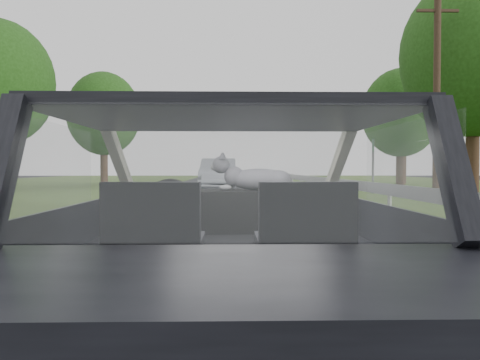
{
  "coord_description": "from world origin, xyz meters",
  "views": [
    {
      "loc": [
        0.0,
        -2.79,
        1.16
      ],
      "look_at": [
        0.07,
        0.52,
        1.08
      ],
      "focal_mm": 35.0,
      "sensor_mm": 36.0,
      "label": 1
    }
  ],
  "objects_px": {
    "cat": "(259,178)",
    "utility_pole": "(437,95)",
    "subject_car": "(230,241)",
    "other_car": "(219,174)",
    "highway_sign": "(373,166)"
  },
  "relations": [
    {
      "from": "cat",
      "to": "highway_sign",
      "type": "distance_m",
      "value": 18.75
    },
    {
      "from": "cat",
      "to": "utility_pole",
      "type": "xyz_separation_m",
      "value": [
        7.32,
        13.51,
        2.72
      ]
    },
    {
      "from": "other_car",
      "to": "highway_sign",
      "type": "distance_m",
      "value": 7.87
    },
    {
      "from": "other_car",
      "to": "highway_sign",
      "type": "xyz_separation_m",
      "value": [
        7.08,
        -3.42,
        0.41
      ]
    },
    {
      "from": "cat",
      "to": "utility_pole",
      "type": "bearing_deg",
      "value": 69.59
    },
    {
      "from": "cat",
      "to": "other_car",
      "type": "relative_size",
      "value": 0.12
    },
    {
      "from": "highway_sign",
      "to": "cat",
      "type": "bearing_deg",
      "value": -92.1
    },
    {
      "from": "cat",
      "to": "utility_pole",
      "type": "relative_size",
      "value": 0.08
    },
    {
      "from": "cat",
      "to": "highway_sign",
      "type": "height_order",
      "value": "highway_sign"
    },
    {
      "from": "subject_car",
      "to": "other_car",
      "type": "relative_size",
      "value": 0.79
    },
    {
      "from": "subject_car",
      "to": "other_car",
      "type": "xyz_separation_m",
      "value": [
        -0.58,
        21.67,
        0.11
      ]
    },
    {
      "from": "cat",
      "to": "subject_car",
      "type": "bearing_deg",
      "value": -101.92
    },
    {
      "from": "subject_car",
      "to": "highway_sign",
      "type": "relative_size",
      "value": 1.6
    },
    {
      "from": "highway_sign",
      "to": "subject_car",
      "type": "bearing_deg",
      "value": -92.12
    },
    {
      "from": "cat",
      "to": "other_car",
      "type": "bearing_deg",
      "value": 100.2
    }
  ]
}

